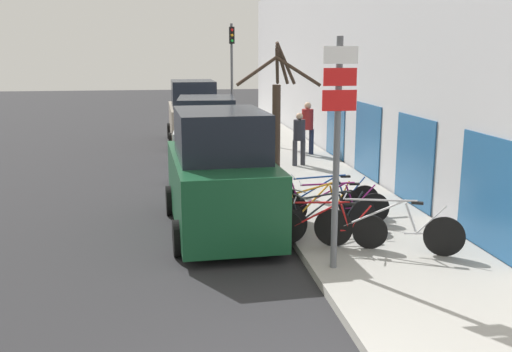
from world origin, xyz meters
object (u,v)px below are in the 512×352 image
bicycle_2 (328,218)px  bicycle_0 (388,229)px  parked_car_2 (193,115)px  street_tree (277,119)px  pedestrian_far (307,124)px  bicycle_3 (321,211)px  bicycle_4 (333,206)px  traffic_light (232,66)px  bicycle_5 (325,200)px  parked_car_0 (220,177)px  parked_car_1 (207,138)px  pedestrian_near (299,135)px  signpost (337,143)px  bicycle_1 (328,227)px

bicycle_2 → bicycle_0: bearing=-155.0°
bicycle_2 → parked_car_2: parked_car_2 is taller
street_tree → pedestrian_far: bearing=68.0°
bicycle_3 → bicycle_4: 0.52m
bicycle_4 → street_tree: 3.39m
bicycle_3 → street_tree: (-0.23, 3.41, 1.39)m
bicycle_0 → pedestrian_far: bearing=19.0°
bicycle_4 → traffic_light: traffic_light is taller
bicycle_5 → pedestrian_far: 7.66m
bicycle_4 → parked_car_0: size_ratio=0.52×
parked_car_1 → parked_car_2: (-0.16, 5.72, 0.07)m
bicycle_3 → street_tree: bearing=-28.8°
bicycle_0 → bicycle_3: size_ratio=1.19×
parked_car_0 → pedestrian_near: 6.44m
bicycle_5 → traffic_light: bearing=4.0°
parked_car_0 → parked_car_2: 11.51m
bicycle_3 → bicycle_5: bicycle_5 is taller
parked_car_1 → bicycle_0: bearing=-68.0°
street_tree → bicycle_2: bearing=-86.2°
bicycle_0 → bicycle_2: 1.22m
signpost → bicycle_5: 3.27m
bicycle_1 → parked_car_0: parked_car_0 is taller
bicycle_4 → pedestrian_near: bearing=0.6°
bicycle_0 → bicycle_5: 2.20m
bicycle_1 → bicycle_3: bearing=9.9°
bicycle_2 → pedestrian_near: pedestrian_near is taller
bicycle_3 → parked_car_2: size_ratio=0.42×
bicycle_0 → street_tree: 5.07m
bicycle_0 → parked_car_0: bearing=77.2°
parked_car_2 → traffic_light: (1.55, -0.02, 1.92)m
bicycle_0 → parked_car_0: parked_car_0 is taller
bicycle_5 → parked_car_2: size_ratio=0.50×
bicycle_2 → parked_car_1: parked_car_1 is taller
bicycle_4 → traffic_light: bearing=10.6°
bicycle_2 → pedestrian_near: bearing=-25.1°
parked_car_1 → pedestrian_far: (3.51, 1.78, 0.13)m
parked_car_0 → parked_car_2: parked_car_2 is taller
signpost → parked_car_2: size_ratio=0.77×
traffic_light → bicycle_2: bearing=-88.2°
bicycle_2 → parked_car_1: size_ratio=0.46×
parked_car_2 → traffic_light: size_ratio=1.06×
parked_car_2 → pedestrian_near: bearing=-63.9°
bicycle_2 → bicycle_5: size_ratio=0.88×
bicycle_2 → parked_car_2: (-1.96, 12.67, 0.59)m
signpost → pedestrian_far: size_ratio=2.06×
bicycle_2 → traffic_light: traffic_light is taller
bicycle_0 → bicycle_1: bearing=92.3°
signpost → parked_car_0: bearing=120.7°
bicycle_1 → bicycle_5: 1.80m
bicycle_2 → pedestrian_near: size_ratio=1.29×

